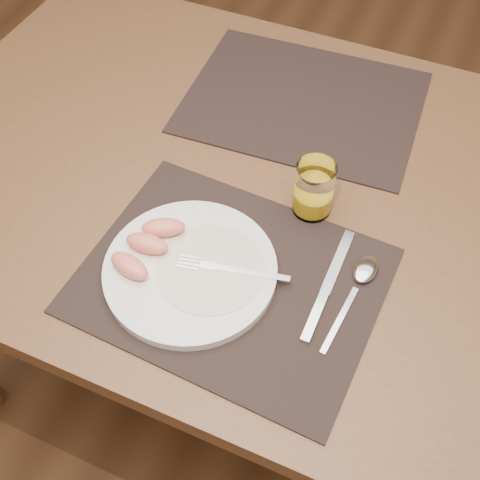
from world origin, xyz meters
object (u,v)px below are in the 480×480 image
placemat_far (303,102)px  juice_glass (314,191)px  knife (325,293)px  plate (190,270)px  fork (223,268)px  placemat_near (231,280)px  table (272,212)px  spoon (362,276)px

placemat_far → juice_glass: juice_glass is taller
knife → juice_glass: (-0.08, 0.15, 0.04)m
placemat_far → plate: 0.45m
fork → placemat_near: bearing=-13.4°
placemat_near → knife: knife is taller
placemat_far → juice_glass: bearing=-67.3°
placemat_near → juice_glass: (0.07, 0.19, 0.05)m
table → placemat_far: (-0.03, 0.22, 0.09)m
table → knife: size_ratio=6.36×
fork → spoon: bearing=21.6°
table → placemat_near: size_ratio=3.11×
placemat_near → placemat_far: bearing=95.2°
fork → spoon: (0.20, 0.08, -0.01)m
placemat_far → placemat_near: bearing=-84.8°
knife → spoon: bearing=48.5°
plate → spoon: 0.27m
fork → knife: (0.16, 0.03, -0.02)m
knife → placemat_far: bearing=114.0°
table → spoon: bearing=-34.7°
spoon → knife: bearing=-131.5°
placemat_far → juice_glass: (0.11, -0.25, 0.05)m
table → placemat_far: 0.24m
table → placemat_near: bearing=-86.4°
placemat_far → knife: knife is taller
table → knife: 0.26m
placemat_far → plate: plate is taller
table → spoon: size_ratio=7.29×
juice_glass → plate: bearing=-122.9°
table → juice_glass: size_ratio=14.14×
placemat_far → plate: size_ratio=1.67×
knife → fork: bearing=-169.2°
table → juice_glass: juice_glass is taller
fork → knife: bearing=10.8°
fork → spoon: size_ratio=0.91×
knife → juice_glass: juice_glass is taller
plate → juice_glass: size_ratio=2.73×
placemat_far → fork: bearing=-86.6°
placemat_near → fork: 0.02m
plate → juice_glass: 0.24m
placemat_near → placemat_far: (-0.04, 0.44, 0.00)m
table → placemat_far: placemat_far is taller
plate → fork: (0.05, 0.02, 0.01)m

